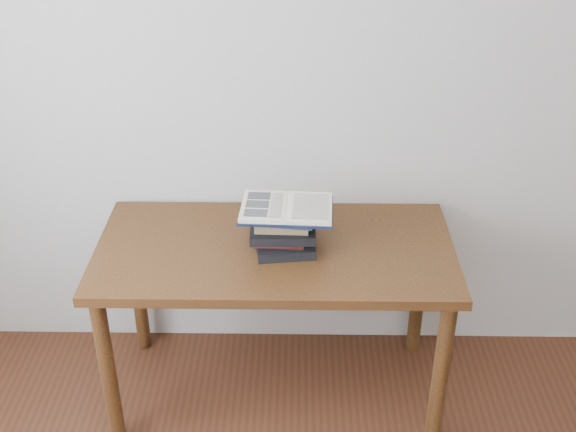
{
  "coord_description": "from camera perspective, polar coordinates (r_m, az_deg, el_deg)",
  "views": [
    {
      "loc": [
        0.02,
        -0.94,
        2.22
      ],
      "look_at": [
        -0.02,
        1.29,
        0.92
      ],
      "focal_mm": 45.0,
      "sensor_mm": 36.0,
      "label": 1
    }
  ],
  "objects": [
    {
      "name": "open_book",
      "position": [
        2.66,
        -0.1,
        0.6
      ],
      "size": [
        0.35,
        0.25,
        0.03
      ],
      "rotation": [
        0.0,
        0.0,
        -0.05
      ],
      "color": "black",
      "rests_on": "book_stack"
    },
    {
      "name": "room_shell",
      "position": [
        1.13,
        -4.26,
        -1.8
      ],
      "size": [
        3.54,
        3.54,
        2.62
      ],
      "color": "beige",
      "rests_on": "ground"
    },
    {
      "name": "book_stack",
      "position": [
        2.7,
        -0.39,
        -1.19
      ],
      "size": [
        0.25,
        0.2,
        0.16
      ],
      "color": "black",
      "rests_on": "desk"
    },
    {
      "name": "desk",
      "position": [
        2.81,
        -1.01,
        -4.1
      ],
      "size": [
        1.37,
        0.68,
        0.73
      ],
      "color": "#4E3513",
      "rests_on": "ground"
    }
  ]
}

